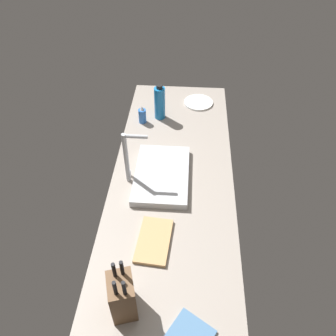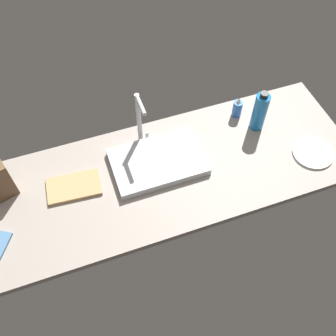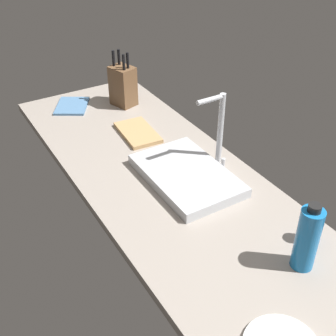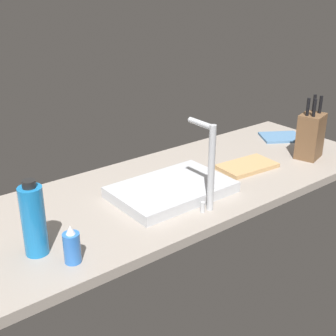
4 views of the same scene
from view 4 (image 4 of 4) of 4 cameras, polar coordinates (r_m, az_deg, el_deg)
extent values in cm
cube|color=gray|center=(181.25, -0.15, -2.93)|extent=(197.63, 66.19, 3.50)
cube|color=#B7BABF|center=(174.25, 0.46, -2.68)|extent=(44.33, 28.90, 4.05)
cylinder|color=#B7BABF|center=(158.34, 5.40, -0.10)|extent=(2.40, 2.40, 31.45)
cylinder|color=#B7BABF|center=(157.20, 4.14, 5.50)|extent=(2.00, 11.68, 2.00)
cylinder|color=#B7BABF|center=(162.09, 4.31, -4.86)|extent=(1.60, 1.60, 4.00)
cube|color=brown|center=(216.08, 17.24, 3.79)|extent=(14.10, 12.39, 20.25)
cylinder|color=black|center=(216.35, 17.69, 7.66)|extent=(1.74, 1.74, 7.80)
cylinder|color=black|center=(214.88, 18.39, 7.47)|extent=(1.74, 1.74, 7.80)
cylinder|color=black|center=(209.41, 16.97, 7.26)|extent=(1.74, 1.74, 7.80)
cylinder|color=black|center=(208.77, 17.70, 7.12)|extent=(1.74, 1.74, 7.80)
cube|color=tan|center=(200.85, 9.78, 0.24)|extent=(25.89, 16.46, 1.80)
cylinder|color=blue|center=(137.23, -11.82, -9.67)|extent=(5.00, 5.00, 9.40)
cone|color=silver|center=(134.07, -12.03, -7.48)|extent=(2.75, 2.75, 2.80)
cylinder|color=#1970B7|center=(140.82, -16.32, -6.33)|extent=(7.11, 7.11, 21.76)
cylinder|color=black|center=(135.52, -16.88, -1.91)|extent=(3.91, 3.91, 2.20)
cube|color=teal|center=(240.96, 13.81, 3.75)|extent=(24.43, 23.03, 1.20)
camera|label=1|loc=(2.68, 24.74, 32.76)|focal=35.78mm
camera|label=2|loc=(2.75, -10.52, 39.35)|focal=41.79mm
camera|label=3|loc=(2.04, -48.12, 23.27)|focal=47.15mm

